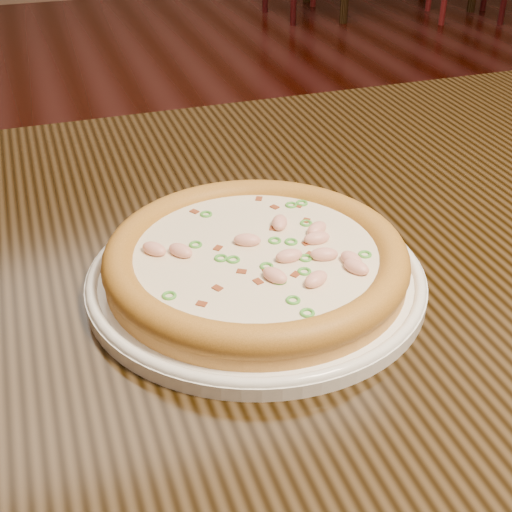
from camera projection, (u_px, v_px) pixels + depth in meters
name	position (u px, v px, depth m)	size (l,w,h in m)	color
hero_table	(348.00, 316.00, 0.76)	(1.20, 0.80, 0.75)	black
plate	(256.00, 276.00, 0.63)	(0.30, 0.30, 0.02)	white
pizza	(256.00, 259.00, 0.62)	(0.27, 0.27, 0.03)	#CB8E43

